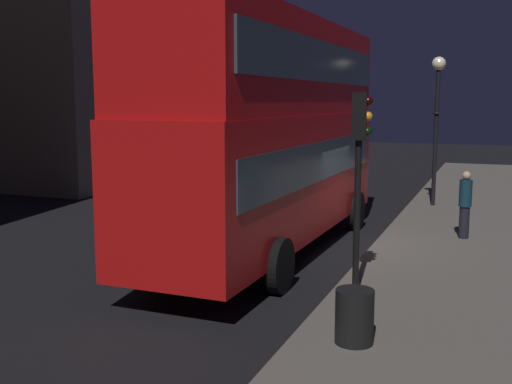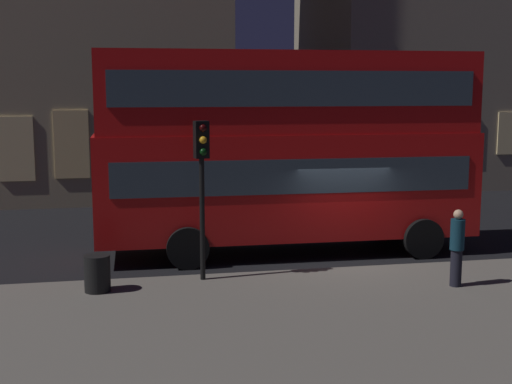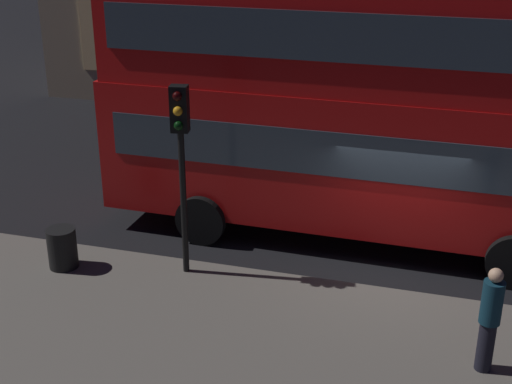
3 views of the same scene
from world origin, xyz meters
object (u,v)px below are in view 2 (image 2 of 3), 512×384
Objects in this scene: double_decker_bus at (287,142)px; traffic_light_near_kerb at (202,166)px; litter_bin at (97,273)px; pedestrian at (457,246)px.

traffic_light_near_kerb is (-2.64, -2.68, -0.30)m from double_decker_bus.
double_decker_bus reaches higher than traffic_light_near_kerb.
litter_bin is (-2.40, -0.49, -2.27)m from traffic_light_near_kerb.
pedestrian is at bearing -26.07° from traffic_light_near_kerb.
double_decker_bus is at bearing 35.59° from traffic_light_near_kerb.
double_decker_bus is at bearing 80.02° from pedestrian.
traffic_light_near_kerb is 3.34m from litter_bin.
traffic_light_near_kerb reaches higher than litter_bin.
litter_bin is (-5.04, -3.17, -2.57)m from double_decker_bus.
pedestrian reaches higher than litter_bin.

